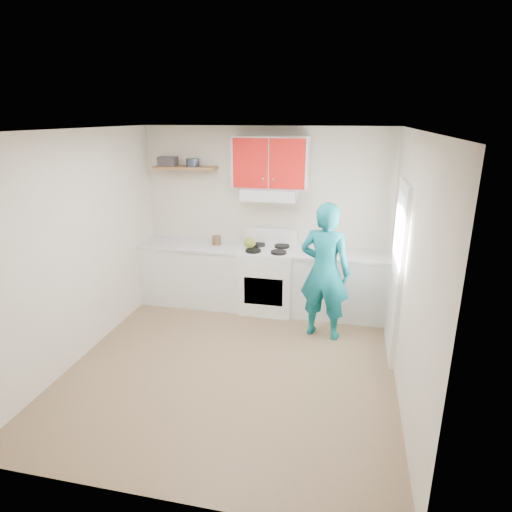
% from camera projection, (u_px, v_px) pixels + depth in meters
% --- Properties ---
extents(floor, '(3.80, 3.80, 0.00)m').
position_uv_depth(floor, '(233.00, 364.00, 4.98)').
color(floor, brown).
rests_on(floor, ground).
extents(ceiling, '(3.60, 3.80, 0.04)m').
position_uv_depth(ceiling, '(229.00, 130.00, 4.18)').
color(ceiling, white).
rests_on(ceiling, floor).
extents(back_wall, '(3.60, 0.04, 2.60)m').
position_uv_depth(back_wall, '(266.00, 218.00, 6.35)').
color(back_wall, beige).
rests_on(back_wall, floor).
extents(front_wall, '(3.60, 0.04, 2.60)m').
position_uv_depth(front_wall, '(154.00, 346.00, 2.81)').
color(front_wall, beige).
rests_on(front_wall, floor).
extents(left_wall, '(0.04, 3.80, 2.60)m').
position_uv_depth(left_wall, '(80.00, 247.00, 4.94)').
color(left_wall, beige).
rests_on(left_wall, floor).
extents(right_wall, '(0.04, 3.80, 2.60)m').
position_uv_depth(right_wall, '(409.00, 270.00, 4.22)').
color(right_wall, beige).
rests_on(right_wall, floor).
extents(door, '(0.05, 0.85, 2.05)m').
position_uv_depth(door, '(397.00, 272.00, 4.96)').
color(door, white).
rests_on(door, floor).
extents(door_glass, '(0.01, 0.55, 0.95)m').
position_uv_depth(door_glass, '(398.00, 236.00, 4.83)').
color(door_glass, white).
rests_on(door_glass, door).
extents(counter_left, '(1.52, 0.60, 0.90)m').
position_uv_depth(counter_left, '(194.00, 274.00, 6.54)').
color(counter_left, silver).
rests_on(counter_left, floor).
extents(counter_right, '(1.32, 0.60, 0.90)m').
position_uv_depth(counter_right, '(340.00, 285.00, 6.10)').
color(counter_right, silver).
rests_on(counter_right, floor).
extents(stove, '(0.76, 0.65, 0.92)m').
position_uv_depth(stove, '(268.00, 280.00, 6.28)').
color(stove, white).
rests_on(stove, floor).
extents(range_hood, '(0.76, 0.44, 0.15)m').
position_uv_depth(range_hood, '(270.00, 194.00, 6.00)').
color(range_hood, silver).
rests_on(range_hood, back_wall).
extents(upper_cabinets, '(1.02, 0.33, 0.70)m').
position_uv_depth(upper_cabinets, '(271.00, 162.00, 5.92)').
color(upper_cabinets, '#B6140F').
rests_on(upper_cabinets, back_wall).
extents(shelf, '(0.90, 0.30, 0.04)m').
position_uv_depth(shelf, '(186.00, 167.00, 6.22)').
color(shelf, brown).
rests_on(shelf, back_wall).
extents(books, '(0.26, 0.19, 0.13)m').
position_uv_depth(books, '(168.00, 161.00, 6.22)').
color(books, '#3A3338').
rests_on(books, shelf).
extents(tin, '(0.24, 0.24, 0.11)m').
position_uv_depth(tin, '(193.00, 163.00, 6.16)').
color(tin, '#333D4C').
rests_on(tin, shelf).
extents(kettle, '(0.23, 0.23, 0.15)m').
position_uv_depth(kettle, '(250.00, 242.00, 6.20)').
color(kettle, olive).
rests_on(kettle, stove).
extents(crock, '(0.14, 0.14, 0.15)m').
position_uv_depth(crock, '(216.00, 241.00, 6.35)').
color(crock, '#523923').
rests_on(crock, counter_left).
extents(cutting_board, '(0.35, 0.28, 0.02)m').
position_uv_depth(cutting_board, '(334.00, 256.00, 5.88)').
color(cutting_board, olive).
rests_on(cutting_board, counter_right).
extents(silicone_mat, '(0.39, 0.35, 0.01)m').
position_uv_depth(silicone_mat, '(366.00, 257.00, 5.85)').
color(silicone_mat, red).
rests_on(silicone_mat, counter_right).
extents(person, '(0.72, 0.55, 1.76)m').
position_uv_depth(person, '(325.00, 271.00, 5.39)').
color(person, '#0D6D79').
rests_on(person, floor).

